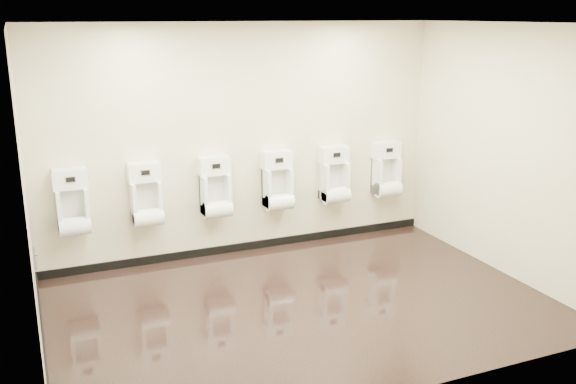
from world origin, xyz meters
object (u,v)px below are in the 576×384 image
at_px(urinal_1, 146,199).
at_px(urinal_4, 335,179).
at_px(urinal_3, 278,185).
at_px(access_panel, 34,255).
at_px(urinal_0, 73,207).
at_px(urinal_5, 386,173).
at_px(urinal_2, 216,192).

distance_m(urinal_1, urinal_4, 2.41).
xyz_separation_m(urinal_1, urinal_3, (1.62, 0.00, 0.00)).
xyz_separation_m(access_panel, urinal_0, (0.44, 0.42, 0.34)).
bearing_deg(urinal_5, urinal_3, 180.00).
bearing_deg(urinal_2, urinal_0, 180.00).
height_order(urinal_1, urinal_3, same).
height_order(urinal_0, urinal_3, same).
xyz_separation_m(urinal_3, urinal_4, (0.79, 0.00, 0.00)).
relative_size(urinal_1, urinal_3, 1.00).
relative_size(urinal_2, urinal_3, 1.00).
bearing_deg(urinal_3, urinal_5, 0.00).
xyz_separation_m(urinal_2, urinal_3, (0.80, 0.00, 0.00)).
distance_m(urinal_2, urinal_4, 1.58).
distance_m(urinal_2, urinal_3, 0.80).
bearing_deg(urinal_1, urinal_4, 0.00).
bearing_deg(urinal_3, urinal_2, 180.00).
bearing_deg(urinal_1, access_panel, -161.27).
bearing_deg(access_panel, urinal_1, 18.73).
distance_m(access_panel, urinal_5, 4.46).
relative_size(urinal_0, urinal_5, 1.00).
height_order(urinal_0, urinal_2, same).
distance_m(access_panel, urinal_3, 2.92).
bearing_deg(access_panel, urinal_4, 6.60).
xyz_separation_m(urinal_1, urinal_4, (2.41, 0.00, 0.00)).
relative_size(urinal_2, urinal_5, 1.00).
bearing_deg(urinal_4, urinal_1, 180.00).
distance_m(access_panel, urinal_2, 2.14).
xyz_separation_m(urinal_1, urinal_2, (0.83, 0.00, 0.00)).
relative_size(urinal_1, urinal_2, 1.00).
relative_size(urinal_1, urinal_5, 1.00).
xyz_separation_m(access_panel, urinal_5, (4.43, 0.42, 0.34)).
bearing_deg(urinal_5, urinal_4, 180.00).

